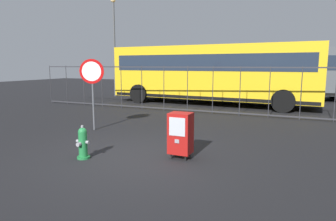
{
  "coord_description": "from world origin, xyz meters",
  "views": [
    {
      "loc": [
        3.35,
        -5.63,
        2.05
      ],
      "look_at": [
        0.3,
        1.2,
        0.9
      ],
      "focal_mm": 31.83,
      "sensor_mm": 36.0,
      "label": 1
    }
  ],
  "objects_px": {
    "stop_sign": "(92,79)",
    "bus_far": "(273,70)",
    "fire_hydrant": "(83,143)",
    "street_light_near_right": "(114,39)",
    "bus_near": "(212,71)",
    "newspaper_box_primary": "(181,133)"
  },
  "relations": [
    {
      "from": "stop_sign",
      "to": "bus_far",
      "type": "bearing_deg",
      "value": 69.49
    },
    {
      "from": "fire_hydrant",
      "to": "bus_far",
      "type": "relative_size",
      "value": 0.07
    },
    {
      "from": "bus_far",
      "to": "street_light_near_right",
      "type": "relative_size",
      "value": 1.72
    },
    {
      "from": "fire_hydrant",
      "to": "bus_near",
      "type": "relative_size",
      "value": 0.07
    },
    {
      "from": "street_light_near_right",
      "to": "newspaper_box_primary",
      "type": "bearing_deg",
      "value": -50.18
    },
    {
      "from": "bus_far",
      "to": "street_light_near_right",
      "type": "distance_m",
      "value": 10.14
    },
    {
      "from": "street_light_near_right",
      "to": "bus_near",
      "type": "bearing_deg",
      "value": -11.8
    },
    {
      "from": "bus_far",
      "to": "bus_near",
      "type": "bearing_deg",
      "value": -131.83
    },
    {
      "from": "bus_far",
      "to": "street_light_near_right",
      "type": "xyz_separation_m",
      "value": [
        -9.6,
        -2.58,
        1.97
      ]
    },
    {
      "from": "newspaper_box_primary",
      "to": "street_light_near_right",
      "type": "relative_size",
      "value": 0.16
    },
    {
      "from": "newspaper_box_primary",
      "to": "bus_far",
      "type": "relative_size",
      "value": 0.09
    },
    {
      "from": "fire_hydrant",
      "to": "bus_far",
      "type": "bearing_deg",
      "value": 79.1
    },
    {
      "from": "fire_hydrant",
      "to": "newspaper_box_primary",
      "type": "height_order",
      "value": "newspaper_box_primary"
    },
    {
      "from": "fire_hydrant",
      "to": "bus_near",
      "type": "xyz_separation_m",
      "value": [
        0.04,
        10.06,
        1.36
      ]
    },
    {
      "from": "bus_near",
      "to": "newspaper_box_primary",
      "type": "bearing_deg",
      "value": -75.25
    },
    {
      "from": "bus_far",
      "to": "street_light_near_right",
      "type": "bearing_deg",
      "value": -173.23
    },
    {
      "from": "bus_near",
      "to": "stop_sign",
      "type": "bearing_deg",
      "value": -99.48
    },
    {
      "from": "newspaper_box_primary",
      "to": "street_light_near_right",
      "type": "bearing_deg",
      "value": 129.82
    },
    {
      "from": "fire_hydrant",
      "to": "bus_near",
      "type": "height_order",
      "value": "bus_near"
    },
    {
      "from": "newspaper_box_primary",
      "to": "street_light_near_right",
      "type": "height_order",
      "value": "street_light_near_right"
    },
    {
      "from": "stop_sign",
      "to": "fire_hydrant",
      "type": "bearing_deg",
      "value": -56.54
    },
    {
      "from": "newspaper_box_primary",
      "to": "stop_sign",
      "type": "distance_m",
      "value": 4.05
    }
  ]
}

